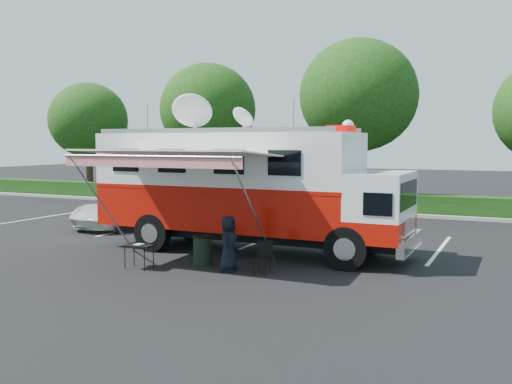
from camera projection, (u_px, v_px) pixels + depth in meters
ground_plane at (249, 252)px, 18.35m from camera, size 120.00×120.00×0.00m
back_border at (380, 113)px, 29.06m from camera, size 60.00×6.14×8.87m
stall_lines at (272, 237)px, 21.26m from camera, size 24.12×5.50×0.01m
command_truck at (247, 187)px, 18.20m from camera, size 10.18×2.80×4.89m
awning at (172, 156)px, 15.88m from camera, size 5.56×2.85×3.35m
white_suv at (130, 226)px, 23.98m from camera, size 3.15×5.51×1.45m
person at (229, 271)px, 15.60m from camera, size 0.60×0.81×1.53m
folding_table at (139, 246)px, 15.86m from camera, size 0.86×0.66×0.68m
folding_chair at (263, 255)px, 15.29m from camera, size 0.54×0.57×0.88m
trash_bin at (203, 250)px, 16.34m from camera, size 0.57×0.57×0.86m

